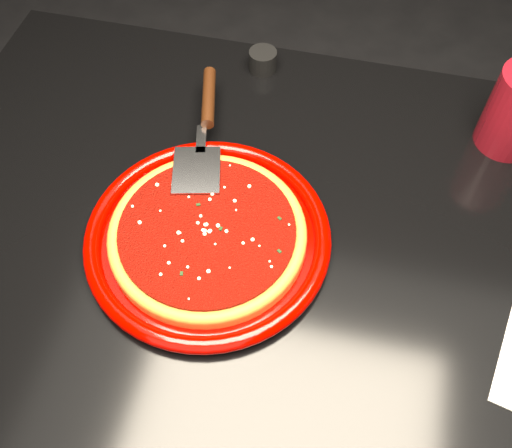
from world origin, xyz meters
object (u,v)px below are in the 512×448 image
at_px(plate, 208,237).
at_px(pizza_server, 204,130).
at_px(table, 293,352).
at_px(ramekin, 263,61).

xyz_separation_m(plate, pizza_server, (-0.05, 0.16, 0.03)).
distance_m(table, ramekin, 0.54).
bearing_deg(pizza_server, ramekin, 63.03).
height_order(plate, pizza_server, pizza_server).
distance_m(table, pizza_server, 0.48).
xyz_separation_m(plate, ramekin, (-0.00, 0.36, 0.01)).
bearing_deg(ramekin, table, -67.46).
bearing_deg(table, ramekin, 112.54).
height_order(plate, ramekin, ramekin).
distance_m(plate, pizza_server, 0.17).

